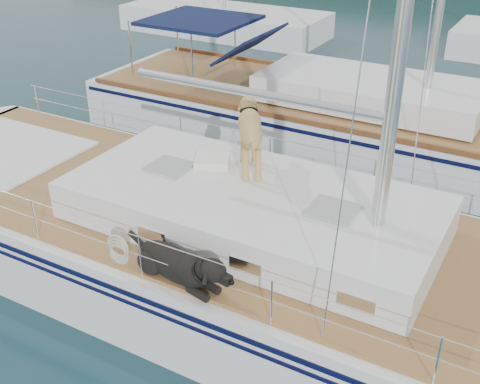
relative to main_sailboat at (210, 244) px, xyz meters
The scene contains 4 objects.
ground 0.69m from the main_sailboat, behind, with size 120.00×120.00×0.00m, color black.
main_sailboat is the anchor object (origin of this frame).
neighbor_sailboat 5.95m from the main_sailboat, 96.07° to the left, with size 11.00×3.50×13.30m.
bg_boat_west 16.18m from the main_sailboat, 120.03° to the left, with size 8.00×3.00×11.65m.
Camera 1 is at (4.27, -6.47, 5.73)m, focal length 45.00 mm.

